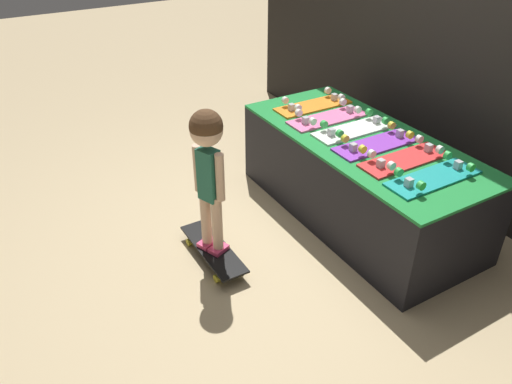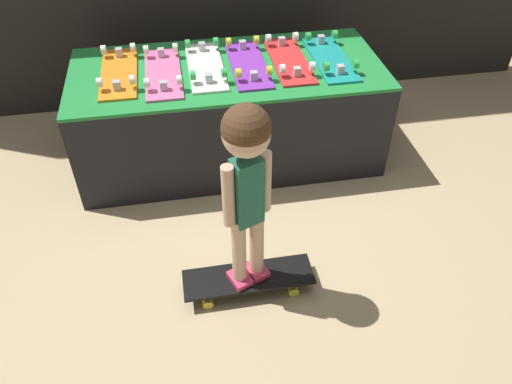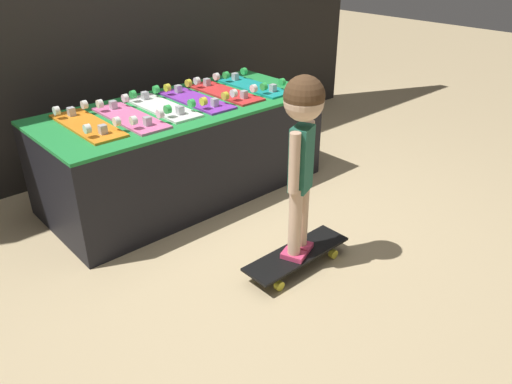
{
  "view_description": "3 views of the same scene",
  "coord_description": "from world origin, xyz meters",
  "px_view_note": "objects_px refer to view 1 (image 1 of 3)",
  "views": [
    {
      "loc": [
        2.31,
        -1.61,
        2.17
      ],
      "look_at": [
        -0.09,
        -0.21,
        0.41
      ],
      "focal_mm": 35.0,
      "sensor_mm": 36.0,
      "label": 1
    },
    {
      "loc": [
        -0.31,
        -2.12,
        2.04
      ],
      "look_at": [
        0.04,
        -0.16,
        0.3
      ],
      "focal_mm": 35.0,
      "sensor_mm": 36.0,
      "label": 2
    },
    {
      "loc": [
        -1.75,
        -2.08,
        1.65
      ],
      "look_at": [
        -0.06,
        -0.2,
        0.33
      ],
      "focal_mm": 35.0,
      "sensor_mm": 36.0,
      "label": 3
    }
  ],
  "objects_px": {
    "skateboard_purple_on_rack": "(377,143)",
    "child": "(208,156)",
    "skateboard_teal_on_rack": "(434,177)",
    "skateboard_on_floor": "(213,250)",
    "skateboard_red_on_rack": "(405,158)",
    "skateboard_white_on_rack": "(354,129)",
    "skateboard_pink_on_rack": "(328,117)",
    "skateboard_orange_on_rack": "(313,105)"
  },
  "relations": [
    {
      "from": "skateboard_orange_on_rack",
      "to": "skateboard_red_on_rack",
      "type": "height_order",
      "value": "same"
    },
    {
      "from": "skateboard_orange_on_rack",
      "to": "skateboard_pink_on_rack",
      "type": "xyz_separation_m",
      "value": [
        0.25,
        -0.05,
        0.0
      ]
    },
    {
      "from": "skateboard_orange_on_rack",
      "to": "skateboard_pink_on_rack",
      "type": "height_order",
      "value": "same"
    },
    {
      "from": "skateboard_pink_on_rack",
      "to": "skateboard_teal_on_rack",
      "type": "distance_m",
      "value": 1.02
    },
    {
      "from": "skateboard_pink_on_rack",
      "to": "skateboard_on_floor",
      "type": "relative_size",
      "value": 0.96
    },
    {
      "from": "skateboard_teal_on_rack",
      "to": "skateboard_on_floor",
      "type": "distance_m",
      "value": 1.47
    },
    {
      "from": "skateboard_orange_on_rack",
      "to": "skateboard_purple_on_rack",
      "type": "height_order",
      "value": "same"
    },
    {
      "from": "skateboard_orange_on_rack",
      "to": "skateboard_purple_on_rack",
      "type": "bearing_deg",
      "value": -1.96
    },
    {
      "from": "skateboard_orange_on_rack",
      "to": "skateboard_on_floor",
      "type": "xyz_separation_m",
      "value": [
        0.57,
        -1.18,
        -0.58
      ]
    },
    {
      "from": "skateboard_pink_on_rack",
      "to": "skateboard_teal_on_rack",
      "type": "relative_size",
      "value": 1.0
    },
    {
      "from": "child",
      "to": "skateboard_pink_on_rack",
      "type": "bearing_deg",
      "value": 83.93
    },
    {
      "from": "skateboard_pink_on_rack",
      "to": "skateboard_red_on_rack",
      "type": "distance_m",
      "value": 0.76
    },
    {
      "from": "skateboard_orange_on_rack",
      "to": "skateboard_white_on_rack",
      "type": "height_order",
      "value": "same"
    },
    {
      "from": "skateboard_white_on_rack",
      "to": "skateboard_red_on_rack",
      "type": "height_order",
      "value": "same"
    },
    {
      "from": "skateboard_orange_on_rack",
      "to": "skateboard_red_on_rack",
      "type": "bearing_deg",
      "value": -1.08
    },
    {
      "from": "skateboard_purple_on_rack",
      "to": "skateboard_white_on_rack",
      "type": "bearing_deg",
      "value": 176.03
    },
    {
      "from": "skateboard_white_on_rack",
      "to": "skateboard_red_on_rack",
      "type": "bearing_deg",
      "value": -1.21
    },
    {
      "from": "skateboard_red_on_rack",
      "to": "child",
      "type": "bearing_deg",
      "value": -111.11
    },
    {
      "from": "child",
      "to": "skateboard_white_on_rack",
      "type": "bearing_deg",
      "value": 71.38
    },
    {
      "from": "skateboard_teal_on_rack",
      "to": "skateboard_red_on_rack",
      "type": "bearing_deg",
      "value": 176.27
    },
    {
      "from": "child",
      "to": "skateboard_purple_on_rack",
      "type": "bearing_deg",
      "value": 58.94
    },
    {
      "from": "skateboard_purple_on_rack",
      "to": "child",
      "type": "relative_size",
      "value": 0.64
    },
    {
      "from": "skateboard_pink_on_rack",
      "to": "skateboard_red_on_rack",
      "type": "height_order",
      "value": "same"
    },
    {
      "from": "skateboard_on_floor",
      "to": "skateboard_white_on_rack",
      "type": "bearing_deg",
      "value": 92.86
    },
    {
      "from": "skateboard_orange_on_rack",
      "to": "skateboard_white_on_rack",
      "type": "distance_m",
      "value": 0.51
    },
    {
      "from": "skateboard_on_floor",
      "to": "skateboard_red_on_rack",
      "type": "bearing_deg",
      "value": 68.89
    },
    {
      "from": "skateboard_orange_on_rack",
      "to": "skateboard_teal_on_rack",
      "type": "relative_size",
      "value": 1.0
    },
    {
      "from": "skateboard_orange_on_rack",
      "to": "skateboard_pink_on_rack",
      "type": "distance_m",
      "value": 0.26
    },
    {
      "from": "skateboard_orange_on_rack",
      "to": "skateboard_white_on_rack",
      "type": "bearing_deg",
      "value": -0.95
    },
    {
      "from": "skateboard_orange_on_rack",
      "to": "skateboard_pink_on_rack",
      "type": "bearing_deg",
      "value": -10.8
    },
    {
      "from": "skateboard_pink_on_rack",
      "to": "skateboard_purple_on_rack",
      "type": "bearing_deg",
      "value": 2.53
    },
    {
      "from": "skateboard_white_on_rack",
      "to": "skateboard_teal_on_rack",
      "type": "xyz_separation_m",
      "value": [
        0.76,
        -0.03,
        0.0
      ]
    },
    {
      "from": "skateboard_purple_on_rack",
      "to": "skateboard_on_floor",
      "type": "distance_m",
      "value": 1.31
    },
    {
      "from": "skateboard_pink_on_rack",
      "to": "child",
      "type": "bearing_deg",
      "value": -74.59
    },
    {
      "from": "skateboard_red_on_rack",
      "to": "skateboard_on_floor",
      "type": "bearing_deg",
      "value": -111.11
    },
    {
      "from": "skateboard_purple_on_rack",
      "to": "skateboard_orange_on_rack",
      "type": "bearing_deg",
      "value": 178.04
    },
    {
      "from": "skateboard_white_on_rack",
      "to": "skateboard_on_floor",
      "type": "xyz_separation_m",
      "value": [
        0.06,
        -1.17,
        -0.58
      ]
    },
    {
      "from": "skateboard_pink_on_rack",
      "to": "child",
      "type": "xyz_separation_m",
      "value": [
        0.31,
        -1.13,
        0.12
      ]
    },
    {
      "from": "skateboard_white_on_rack",
      "to": "skateboard_purple_on_rack",
      "type": "distance_m",
      "value": 0.25
    },
    {
      "from": "skateboard_pink_on_rack",
      "to": "child",
      "type": "height_order",
      "value": "child"
    },
    {
      "from": "skateboard_pink_on_rack",
      "to": "skateboard_white_on_rack",
      "type": "xyz_separation_m",
      "value": [
        0.25,
        0.04,
        0.0
      ]
    },
    {
      "from": "skateboard_white_on_rack",
      "to": "child",
      "type": "xyz_separation_m",
      "value": [
        0.06,
        -1.17,
        0.12
      ]
    }
  ]
}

